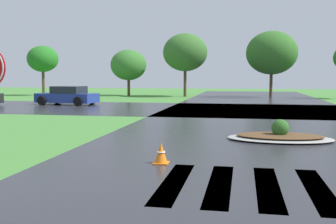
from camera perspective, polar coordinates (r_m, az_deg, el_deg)
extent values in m
cube|color=#2B2B30|center=(13.13, 14.63, -4.11)|extent=(11.40, 80.00, 0.01)
cube|color=#2B2B30|center=(24.78, 12.76, 0.28)|extent=(90.00, 10.26, 0.01)
cube|color=white|center=(8.00, 0.85, -9.95)|extent=(0.45, 3.10, 0.01)
cube|color=white|center=(7.91, 7.39, -10.18)|extent=(0.45, 3.10, 0.01)
cube|color=white|center=(7.91, 14.02, -10.29)|extent=(0.45, 3.10, 0.01)
cube|color=white|center=(8.02, 20.56, -10.26)|extent=(0.45, 3.10, 0.01)
ellipsoid|color=#9E9B93|center=(13.52, 15.67, -3.63)|extent=(3.39, 1.96, 0.12)
ellipsoid|color=brown|center=(13.50, 15.68, -3.25)|extent=(2.78, 1.60, 0.10)
sphere|color=#2D6023|center=(13.47, 15.71, -2.20)|extent=(0.56, 0.56, 0.56)
cube|color=navy|center=(29.50, -14.20, 1.98)|extent=(4.46, 2.37, 0.65)
cube|color=#1E232B|center=(29.39, -13.95, 3.10)|extent=(2.32, 1.88, 0.51)
cylinder|color=black|center=(29.53, -17.56, 1.56)|extent=(0.66, 0.30, 0.64)
cylinder|color=black|center=(31.10, -15.52, 1.79)|extent=(0.66, 0.30, 0.64)
cylinder|color=black|center=(27.95, -12.71, 1.48)|extent=(0.66, 0.30, 0.64)
cylinder|color=black|center=(29.60, -10.83, 1.72)|extent=(0.66, 0.30, 0.64)
cone|color=orange|center=(9.58, -1.00, -5.87)|extent=(0.33, 0.33, 0.51)
torus|color=white|center=(9.58, -1.00, -5.72)|extent=(0.21, 0.21, 0.04)
cube|color=orange|center=(9.63, -1.00, -7.27)|extent=(0.36, 0.36, 0.03)
cylinder|color=#4C3823|center=(43.39, -17.35, 4.02)|extent=(0.28, 0.28, 2.67)
ellipsoid|color=#247020|center=(43.42, -17.44, 7.24)|extent=(3.16, 3.16, 2.68)
cylinder|color=#4C3823|center=(41.35, -5.62, 3.62)|extent=(0.28, 0.28, 1.86)
ellipsoid|color=#37712C|center=(41.35, -5.65, 6.69)|extent=(3.67, 3.67, 3.12)
cylinder|color=#4C3823|center=(39.38, 2.44, 4.25)|extent=(0.28, 0.28, 2.81)
ellipsoid|color=#37692A|center=(39.44, 2.46, 8.50)|extent=(4.33, 4.33, 3.68)
cylinder|color=#4C3823|center=(38.95, 14.47, 3.87)|extent=(0.28, 0.28, 2.52)
ellipsoid|color=#316725|center=(39.00, 14.57, 8.17)|extent=(4.76, 4.76, 4.05)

